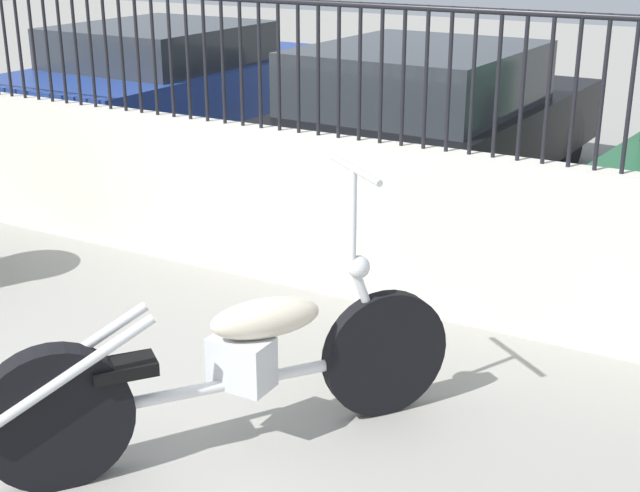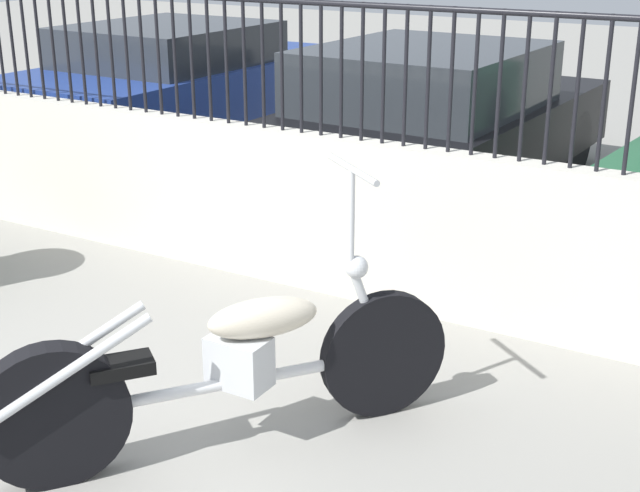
# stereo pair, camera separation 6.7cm
# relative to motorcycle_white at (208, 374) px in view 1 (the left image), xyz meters

# --- Properties ---
(ground_plane) EXTENTS (40.00, 40.00, 0.00)m
(ground_plane) POSITION_rel_motorcycle_white_xyz_m (-0.83, -0.45, -0.40)
(ground_plane) COLOR gray
(low_wall) EXTENTS (9.67, 0.18, 1.04)m
(low_wall) POSITION_rel_motorcycle_white_xyz_m (-0.83, 1.96, 0.12)
(low_wall) COLOR beige
(low_wall) RESTS_ON ground_plane
(fence_railing) EXTENTS (9.67, 0.04, 0.83)m
(fence_railing) POSITION_rel_motorcycle_white_xyz_m (-0.83, 1.96, 1.17)
(fence_railing) COLOR black
(fence_railing) RESTS_ON low_wall
(motorcycle_white) EXTENTS (1.47, 1.84, 1.30)m
(motorcycle_white) POSITION_rel_motorcycle_white_xyz_m (0.00, 0.00, 0.00)
(motorcycle_white) COLOR black
(motorcycle_white) RESTS_ON ground_plane
(car_blue) EXTENTS (1.97, 4.06, 1.34)m
(car_blue) POSITION_rel_motorcycle_white_xyz_m (-3.81, 4.59, 0.29)
(car_blue) COLOR black
(car_blue) RESTS_ON ground_plane
(car_black) EXTENTS (2.06, 4.26, 1.34)m
(car_black) POSITION_rel_motorcycle_white_xyz_m (-0.78, 4.29, 0.28)
(car_black) COLOR black
(car_black) RESTS_ON ground_plane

